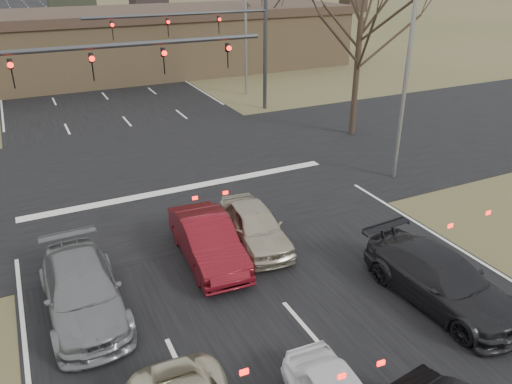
% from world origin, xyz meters
% --- Properties ---
extents(road_main, '(14.00, 300.00, 0.02)m').
position_xyz_m(road_main, '(0.00, 60.00, 0.01)').
color(road_main, black).
rests_on(road_main, ground).
extents(road_cross, '(200.00, 14.00, 0.02)m').
position_xyz_m(road_cross, '(0.00, 15.00, 0.01)').
color(road_cross, black).
rests_on(road_cross, ground).
extents(building, '(42.40, 10.40, 5.30)m').
position_xyz_m(building, '(2.00, 38.00, 2.67)').
color(building, olive).
rests_on(building, ground).
extents(mast_arm_near, '(12.12, 0.24, 8.00)m').
position_xyz_m(mast_arm_near, '(-5.23, 13.00, 5.07)').
color(mast_arm_near, '#383A3D').
rests_on(mast_arm_near, ground).
extents(mast_arm_far, '(11.12, 0.24, 8.00)m').
position_xyz_m(mast_arm_far, '(6.18, 23.00, 5.02)').
color(mast_arm_far, '#383A3D').
rests_on(mast_arm_far, ground).
extents(streetlight_right_near, '(2.34, 0.25, 10.00)m').
position_xyz_m(streetlight_right_near, '(8.82, 10.00, 5.59)').
color(streetlight_right_near, gray).
rests_on(streetlight_right_near, ground).
extents(streetlight_right_far, '(2.34, 0.25, 10.00)m').
position_xyz_m(streetlight_right_far, '(9.32, 27.00, 5.59)').
color(streetlight_right_far, gray).
rests_on(streetlight_right_far, ground).
extents(car_charcoal_sedan, '(2.35, 5.16, 1.47)m').
position_xyz_m(car_charcoal_sedan, '(4.10, 2.26, 0.73)').
color(car_charcoal_sedan, black).
rests_on(car_charcoal_sedan, ground).
extents(car_grey_ahead, '(2.05, 4.98, 1.44)m').
position_xyz_m(car_grey_ahead, '(-5.21, 6.23, 0.72)').
color(car_grey_ahead, slate).
rests_on(car_grey_ahead, ground).
extents(car_red_ahead, '(1.82, 4.56, 1.48)m').
position_xyz_m(car_red_ahead, '(-1.12, 7.23, 0.74)').
color(car_red_ahead, '#5D0D15').
rests_on(car_red_ahead, ground).
extents(car_silver_ahead, '(2.06, 4.29, 1.41)m').
position_xyz_m(car_silver_ahead, '(0.71, 7.52, 0.71)').
color(car_silver_ahead, '#B7AD94').
rests_on(car_silver_ahead, ground).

